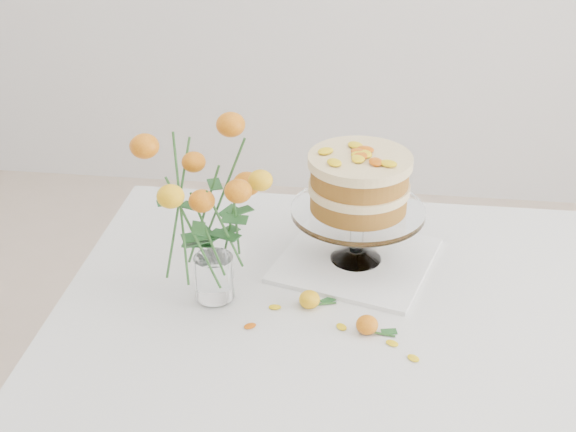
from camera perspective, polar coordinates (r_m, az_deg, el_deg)
name	(u,v)px	position (r m, az deg, el deg)	size (l,w,h in m)	color
table	(400,335)	(1.73, 7.97, -8.39)	(1.43, 0.93, 0.76)	tan
napkin	(356,260)	(1.80, 4.83, -3.14)	(0.32, 0.32, 0.01)	white
cake_stand	(359,188)	(1.72, 5.07, 1.98)	(0.29, 0.29, 0.26)	white
rose_vase	(210,198)	(1.56, -5.56, 1.31)	(0.27, 0.27, 0.41)	white
loose_rose_near	(310,299)	(1.65, 1.55, -5.96)	(0.08, 0.04, 0.04)	yellow
loose_rose_far	(367,325)	(1.58, 5.65, -7.72)	(0.08, 0.04, 0.04)	#BC4D09
stray_petal_a	(342,327)	(1.60, 3.83, -7.88)	(0.03, 0.02, 0.00)	yellow
stray_petal_b	(392,343)	(1.57, 7.42, -8.98)	(0.03, 0.02, 0.00)	yellow
stray_petal_c	(413,358)	(1.54, 8.91, -9.97)	(0.03, 0.02, 0.00)	yellow
stray_petal_d	(275,307)	(1.65, -0.93, -6.51)	(0.03, 0.02, 0.00)	yellow
stray_petal_e	(250,326)	(1.60, -2.72, -7.83)	(0.03, 0.02, 0.00)	yellow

